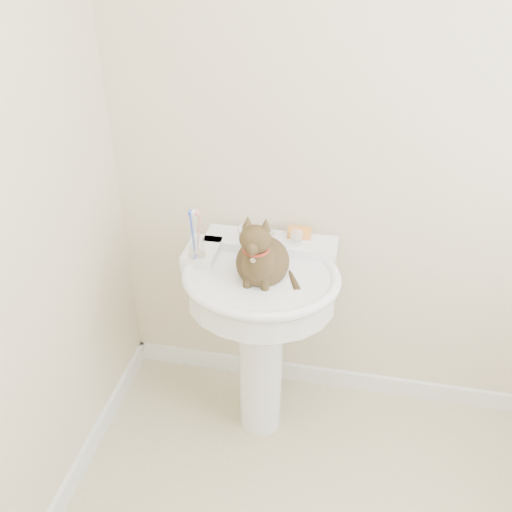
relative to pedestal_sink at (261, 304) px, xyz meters
The scene contains 7 objects.
wall_back 0.81m from the pedestal_sink, 33.28° to the left, with size 2.20×0.00×2.50m, color beige, non-canonical shape.
baseboard_back 0.80m from the pedestal_sink, 32.37° to the left, with size 2.20×0.02×0.09m, color white.
pedestal_sink is the anchor object (origin of this frame).
faucet 0.26m from the pedestal_sink, 89.03° to the left, with size 0.28×0.12×0.14m.
soap_bar 0.32m from the pedestal_sink, 65.06° to the left, with size 0.09×0.06×0.03m, color orange.
toothbrush_cup 0.33m from the pedestal_sink, behind, with size 0.07×0.07×0.19m.
cat 0.22m from the pedestal_sink, 74.60° to the right, with size 0.21×0.27×0.39m.
Camera 1 is at (-0.13, -0.87, 1.96)m, focal length 40.00 mm.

